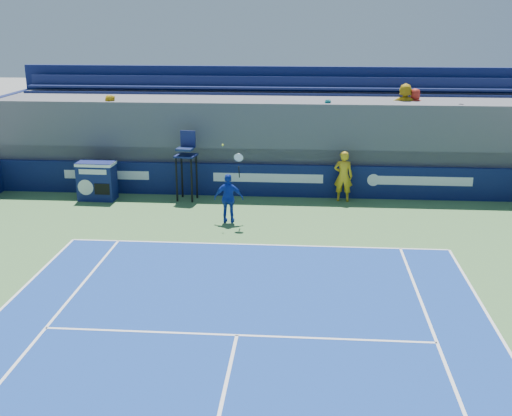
# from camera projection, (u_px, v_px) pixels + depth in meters

# --- Properties ---
(ball_person) EXTENTS (0.70, 0.50, 1.83)m
(ball_person) POSITION_uv_depth(u_px,v_px,m) (343.00, 176.00, 22.72)
(ball_person) COLOR gold
(ball_person) RESTS_ON apron
(back_hoarding) EXTENTS (20.40, 0.21, 1.20)m
(back_hoarding) POSITION_uv_depth(u_px,v_px,m) (268.00, 180.00, 23.43)
(back_hoarding) COLOR #0C1545
(back_hoarding) RESTS_ON ground
(match_clock) EXTENTS (1.34, 0.77, 1.40)m
(match_clock) POSITION_uv_depth(u_px,v_px,m) (97.00, 180.00, 22.95)
(match_clock) COLOR #0F184E
(match_clock) RESTS_ON ground
(umpire_chair) EXTENTS (0.80, 0.80, 2.48)m
(umpire_chair) POSITION_uv_depth(u_px,v_px,m) (186.00, 158.00, 22.73)
(umpire_chair) COLOR black
(umpire_chair) RESTS_ON ground
(tennis_player) EXTENTS (0.96, 0.41, 2.57)m
(tennis_player) POSITION_uv_depth(u_px,v_px,m) (229.00, 198.00, 20.41)
(tennis_player) COLOR #1431A3
(tennis_player) RESTS_ON apron
(stadium_seating) EXTENTS (21.00, 4.05, 4.40)m
(stadium_seating) POSITION_uv_depth(u_px,v_px,m) (272.00, 137.00, 25.01)
(stadium_seating) COLOR #4F4F54
(stadium_seating) RESTS_ON ground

